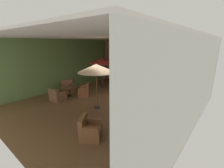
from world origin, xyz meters
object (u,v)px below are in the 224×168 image
armchair_rear_right_north (169,110)px  iced_drink_cup (135,83)px  armchair_front_left_south (122,85)px  cafe_table_front_left (134,86)px  armchair_front_right_north (67,88)px  cafe_table_rear_right (153,100)px  cafe_table_mid_center (120,128)px  open_laptop (134,84)px  armchair_front_left_east (142,85)px  patron_by_window (142,80)px  cafe_table_front_right (70,89)px  armchair_front_left_north (147,91)px  potted_tree_left_corner (112,68)px  armchair_mid_center_east (90,130)px  armchair_front_right_south (85,91)px  patio_umbrella_tall_red (96,68)px  potted_tree_mid_right (169,78)px  armchair_mid_center_north (130,118)px  patron_blue_shirt (143,90)px  armchair_mid_center_south (139,150)px  patio_umbrella_center_beige (102,61)px  armchair_front_right_east (57,96)px  potted_tree_mid_left (125,69)px  armchair_front_left_west (123,91)px  armchair_rear_right_east (142,97)px

armchair_rear_right_north → iced_drink_cup: size_ratio=9.39×
armchair_front_left_south → cafe_table_front_left: bearing=-2.1°
armchair_front_right_north → cafe_table_rear_right: bearing=11.6°
cafe_table_mid_center → open_laptop: open_laptop is taller
armchair_front_left_east → patron_by_window: patron_by_window is taller
cafe_table_front_right → armchair_front_left_north: bearing=40.9°
armchair_front_left_north → potted_tree_left_corner: (-4.48, 1.75, 0.95)m
armchair_mid_center_east → cafe_table_mid_center: bearing=34.8°
armchair_front_left_south → armchair_front_right_south: bearing=-109.5°
armchair_mid_center_east → iced_drink_cup: armchair_mid_center_east is taller
cafe_table_mid_center → patio_umbrella_tall_red: 3.55m
cafe_table_front_right → potted_tree_mid_right: 6.65m
cafe_table_front_right → armchair_mid_center_north: armchair_mid_center_north is taller
armchair_mid_center_north → cafe_table_front_left: bearing=119.6°
patron_blue_shirt → cafe_table_rear_right: bearing=-30.4°
armchair_mid_center_north → armchair_mid_center_south: armchair_mid_center_north is taller
armchair_front_left_south → patio_umbrella_center_beige: bearing=-158.3°
armchair_front_right_east → armchair_front_right_south: size_ratio=0.84×
armchair_rear_right_north → patron_by_window: patron_by_window is taller
cafe_table_mid_center → potted_tree_mid_left: size_ratio=0.37×
armchair_front_left_west → armchair_mid_center_south: size_ratio=0.89×
armchair_front_right_north → armchair_front_right_south: same height
armchair_rear_right_east → potted_tree_left_corner: 5.70m
potted_tree_mid_right → patron_by_window: size_ratio=2.88×
cafe_table_front_right → armchair_front_right_north: bearing=153.9°
cafe_table_front_left → potted_tree_mid_left: bearing=139.4°
potted_tree_mid_left → open_laptop: size_ratio=5.98×
cafe_table_front_right → cafe_table_rear_right: same height
armchair_front_right_north → armchair_front_left_east: bearing=46.3°
armchair_mid_center_south → armchair_front_left_east: bearing=117.6°
patron_blue_shirt → armchair_mid_center_east: bearing=-87.0°
armchair_mid_center_north → armchair_rear_right_east: 3.01m
potted_tree_left_corner → patron_blue_shirt: bearing=-31.6°
armchair_front_left_east → patio_umbrella_tall_red: 5.18m
open_laptop → armchair_rear_right_north: bearing=-32.8°
armchair_rear_right_east → open_laptop: open_laptop is taller
armchair_front_right_east → armchair_mid_center_north: size_ratio=0.93×
armchair_mid_center_east → armchair_rear_right_north: (1.69, 3.69, 0.00)m
armchair_rear_right_north → patron_blue_shirt: bearing=154.6°
armchair_front_left_south → armchair_front_left_west: size_ratio=0.93×
armchair_front_left_south → potted_tree_mid_right: 3.55m
armchair_front_right_east → patio_umbrella_tall_red: patio_umbrella_tall_red is taller
armchair_front_left_north → open_laptop: open_laptop is taller
armchair_front_left_south → armchair_mid_center_east: size_ratio=0.77×
armchair_mid_center_south → patron_blue_shirt: size_ratio=1.58×
cafe_table_front_left → armchair_rear_right_east: armchair_rear_right_east is taller
armchair_front_left_east → potted_tree_mid_left: 2.48m
armchair_mid_center_south → open_laptop: bearing=123.0°
armchair_front_left_east → armchair_mid_center_north: armchair_mid_center_north is taller
armchair_mid_center_north → potted_tree_mid_left: size_ratio=0.48×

